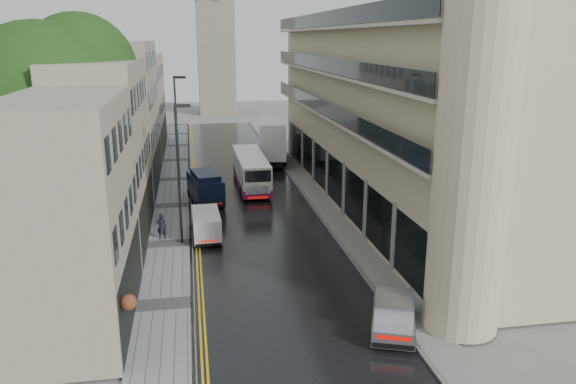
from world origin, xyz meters
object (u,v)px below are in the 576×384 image
object	(u,v)px
tree_far	(90,117)
cream_bus	(242,179)
silver_hatchback	(373,328)
white_lorry	(261,145)
lamp_post_near	(179,176)
pedestrian	(162,226)
navy_van	(198,193)
white_van	(195,233)
tree_near	(47,135)
lamp_post_far	(177,132)

from	to	relation	value
tree_far	cream_bus	bearing A→B (deg)	-15.81
silver_hatchback	white_lorry	bearing A→B (deg)	110.92
silver_hatchback	lamp_post_near	size ratio (longest dim) A/B	0.48
tree_far	pedestrian	xyz separation A→B (m)	(5.86, -12.90, -5.28)
navy_van	pedestrian	world-z (taller)	navy_van
cream_bus	lamp_post_near	size ratio (longest dim) A/B	1.19
silver_hatchback	white_van	xyz separation A→B (m)	(-7.12, 12.81, 0.12)
tree_far	navy_van	size ratio (longest dim) A/B	2.50
cream_bus	silver_hatchback	size ratio (longest dim) A/B	2.47
tree_far	pedestrian	world-z (taller)	tree_far
silver_hatchback	white_van	distance (m)	14.66
tree_far	cream_bus	world-z (taller)	tree_far
white_lorry	pedestrian	size ratio (longest dim) A/B	5.11
pedestrian	tree_near	bearing A→B (deg)	1.22
white_lorry	tree_near	bearing A→B (deg)	-119.43
white_lorry	silver_hatchback	size ratio (longest dim) A/B	2.08
white_lorry	white_van	xyz separation A→B (m)	(-6.74, -20.91, -1.34)
tree_far	pedestrian	bearing A→B (deg)	-65.56
white_van	white_lorry	bearing A→B (deg)	70.66
white_van	cream_bus	bearing A→B (deg)	68.99
white_lorry	silver_hatchback	xyz separation A→B (m)	(0.38, -33.71, -1.46)
navy_van	white_van	bearing A→B (deg)	-102.61
white_van	lamp_post_near	bearing A→B (deg)	137.40
silver_hatchback	white_van	world-z (taller)	white_van
pedestrian	navy_van	bearing A→B (deg)	-110.68
tree_far	navy_van	bearing A→B (deg)	-38.93
tree_near	tree_far	size ratio (longest dim) A/B	1.11
tree_near	lamp_post_near	xyz separation A→B (m)	(7.40, -0.67, -2.58)
tree_near	navy_van	size ratio (longest dim) A/B	2.79
cream_bus	lamp_post_near	bearing A→B (deg)	-114.66
tree_far	lamp_post_far	xyz separation A→B (m)	(6.80, 0.71, -1.52)
cream_bus	lamp_post_far	xyz separation A→B (m)	(-5.02, 4.06, 3.32)
white_lorry	navy_van	size ratio (longest dim) A/B	1.70
tree_near	white_van	world-z (taller)	tree_near
white_van	navy_van	size ratio (longest dim) A/B	0.79
white_lorry	lamp_post_near	world-z (taller)	lamp_post_near
white_van	lamp_post_far	xyz separation A→B (m)	(-1.10, 15.09, 3.81)
pedestrian	tree_far	bearing A→B (deg)	-65.26
pedestrian	lamp_post_near	size ratio (longest dim) A/B	0.20
navy_van	cream_bus	bearing A→B (deg)	33.04
cream_bus	pedestrian	xyz separation A→B (m)	(-5.95, -9.56, -0.44)
tree_far	white_van	bearing A→B (deg)	-61.20
tree_far	white_lorry	size ratio (longest dim) A/B	1.47
navy_van	lamp_post_near	xyz separation A→B (m)	(-1.16, -7.00, 3.07)
tree_far	lamp_post_near	world-z (taller)	tree_far
silver_hatchback	pedestrian	xyz separation A→B (m)	(-9.16, 14.28, 0.17)
cream_bus	pedestrian	bearing A→B (deg)	-122.03
lamp_post_near	lamp_post_far	world-z (taller)	lamp_post_far
silver_hatchback	lamp_post_far	world-z (taller)	lamp_post_far
cream_bus	white_lorry	xyz separation A→B (m)	(2.83, 9.88, 0.85)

